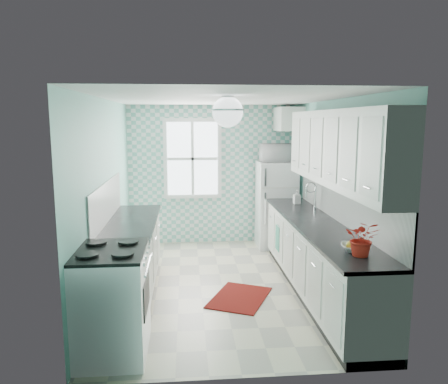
{
  "coord_description": "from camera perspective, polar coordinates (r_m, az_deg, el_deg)",
  "views": [
    {
      "loc": [
        -0.47,
        -5.67,
        2.22
      ],
      "look_at": [
        0.05,
        0.25,
        1.25
      ],
      "focal_mm": 35.0,
      "sensor_mm": 36.0,
      "label": 1
    }
  ],
  "objects": [
    {
      "name": "potted_plant",
      "position": [
        4.38,
        17.65,
        -5.79
      ],
      "size": [
        0.4,
        0.38,
        0.35
      ],
      "primitive_type": "imported",
      "rotation": [
        0.0,
        0.0,
        -0.4
      ],
      "color": "#A62619",
      "rests_on": "countertop_right"
    },
    {
      "name": "ceiling_light",
      "position": [
        4.9,
        0.49,
        10.47
      ],
      "size": [
        0.34,
        0.34,
        0.35
      ],
      "color": "silver",
      "rests_on": "ceiling"
    },
    {
      "name": "soap_bottle",
      "position": [
        6.9,
        9.5,
        -0.64
      ],
      "size": [
        0.11,
        0.11,
        0.22
      ],
      "primitive_type": "imported",
      "rotation": [
        0.0,
        0.0,
        0.1
      ],
      "color": "#8EAFBE",
      "rests_on": "countertop_right"
    },
    {
      "name": "stove",
      "position": [
        4.43,
        -14.52,
        -13.51
      ],
      "size": [
        0.67,
        0.84,
        1.01
      ],
      "rotation": [
        0.0,
        0.0,
        -0.04
      ],
      "color": "white",
      "rests_on": "floor"
    },
    {
      "name": "base_cabinets_right",
      "position": [
        5.81,
        12.09,
        -8.7
      ],
      "size": [
        0.6,
        3.6,
        0.9
      ],
      "primitive_type": "cube",
      "color": "white",
      "rests_on": "floor"
    },
    {
      "name": "base_cabinets_left",
      "position": [
        5.92,
        -12.0,
        -8.35
      ],
      "size": [
        0.6,
        2.15,
        0.9
      ],
      "primitive_type": "cube",
      "color": "white",
      "rests_on": "floor"
    },
    {
      "name": "sink",
      "position": [
        6.46,
        10.12,
        -2.41
      ],
      "size": [
        0.56,
        0.47,
        0.53
      ],
      "rotation": [
        0.0,
        0.0,
        0.0
      ],
      "color": "silver",
      "rests_on": "countertop_right"
    },
    {
      "name": "backsplash_left",
      "position": [
        5.78,
        -15.08,
        -1.27
      ],
      "size": [
        0.02,
        2.15,
        0.51
      ],
      "primitive_type": "cube",
      "color": "white",
      "rests_on": "wall_left"
    },
    {
      "name": "wall_back",
      "position": [
        7.96,
        -1.59,
        2.27
      ],
      "size": [
        3.0,
        0.02,
        2.5
      ],
      "primitive_type": "cube",
      "color": "#7CC7B8",
      "rests_on": "floor"
    },
    {
      "name": "fridge",
      "position": [
        7.77,
        6.82,
        -1.63
      ],
      "size": [
        0.66,
        0.66,
        1.52
      ],
      "rotation": [
        0.0,
        0.0,
        -0.04
      ],
      "color": "white",
      "rests_on": "floor"
    },
    {
      "name": "wall_right",
      "position": [
        6.09,
        14.04,
        -0.19
      ],
      "size": [
        0.02,
        4.4,
        2.5
      ],
      "primitive_type": "cube",
      "color": "#7CC7B8",
      "rests_on": "floor"
    },
    {
      "name": "upper_cabinet_fridge",
      "position": [
        7.71,
        8.38,
        9.4
      ],
      "size": [
        0.4,
        0.74,
        0.4
      ],
      "primitive_type": "cube",
      "color": "white",
      "rests_on": "wall_right"
    },
    {
      "name": "countertop_left",
      "position": [
        5.79,
        -12.01,
        -3.91
      ],
      "size": [
        0.63,
        2.15,
        0.04
      ],
      "primitive_type": "cube",
      "color": "black",
      "rests_on": "base_cabinets_left"
    },
    {
      "name": "floor",
      "position": [
        6.11,
        -0.27,
        -12.13
      ],
      "size": [
        3.0,
        4.4,
        0.02
      ],
      "primitive_type": "cube",
      "color": "beige",
      "rests_on": "ground"
    },
    {
      "name": "accent_wall",
      "position": [
        7.93,
        -1.58,
        2.25
      ],
      "size": [
        3.0,
        0.01,
        2.5
      ],
      "primitive_type": "cube",
      "color": "#70BDAD",
      "rests_on": "wall_back"
    },
    {
      "name": "wall_front",
      "position": [
        3.63,
        2.61,
        -6.28
      ],
      "size": [
        3.0,
        0.02,
        2.5
      ],
      "primitive_type": "cube",
      "color": "#7CC7B8",
      "rests_on": "floor"
    },
    {
      "name": "countertop_right",
      "position": [
        5.68,
        12.11,
        -4.19
      ],
      "size": [
        0.63,
        3.6,
        0.04
      ],
      "primitive_type": "cube",
      "color": "black",
      "rests_on": "base_cabinets_right"
    },
    {
      "name": "dish_towel",
      "position": [
        6.63,
        7.02,
        -6.01
      ],
      "size": [
        0.04,
        0.25,
        0.37
      ],
      "primitive_type": "cube",
      "rotation": [
        0.0,
        0.0,
        0.08
      ],
      "color": "#65AEAD",
      "rests_on": "base_cabinets_right"
    },
    {
      "name": "backsplash_right",
      "position": [
        5.72,
        15.1,
        -1.39
      ],
      "size": [
        0.02,
        3.6,
        0.51
      ],
      "primitive_type": "cube",
      "color": "white",
      "rests_on": "wall_right"
    },
    {
      "name": "upper_cabinets_right",
      "position": [
        5.39,
        14.61,
        5.56
      ],
      "size": [
        0.33,
        3.2,
        0.9
      ],
      "primitive_type": "cube",
      "color": "white",
      "rests_on": "wall_right"
    },
    {
      "name": "microwave",
      "position": [
        7.65,
        6.95,
        5.1
      ],
      "size": [
        0.58,
        0.4,
        0.31
      ],
      "primitive_type": "imported",
      "rotation": [
        0.0,
        0.0,
        3.19
      ],
      "color": "white",
      "rests_on": "fridge"
    },
    {
      "name": "ceiling",
      "position": [
        5.7,
        -0.29,
        12.18
      ],
      "size": [
        3.0,
        4.4,
        0.02
      ],
      "primitive_type": "cube",
      "color": "white",
      "rests_on": "wall_back"
    },
    {
      "name": "wall_left",
      "position": [
        5.85,
        -15.19,
        -0.61
      ],
      "size": [
        0.02,
        4.4,
        2.5
      ],
      "primitive_type": "cube",
      "color": "#7CC7B8",
      "rests_on": "floor"
    },
    {
      "name": "fruit_bowl",
      "position": [
        4.56,
        16.82,
        -7.0
      ],
      "size": [
        0.35,
        0.35,
        0.07
      ],
      "primitive_type": "imported",
      "rotation": [
        0.0,
        0.0,
        -0.26
      ],
      "color": "white",
      "rests_on": "countertop_right"
    },
    {
      "name": "window",
      "position": [
        7.86,
        -4.13,
        4.36
      ],
      "size": [
        1.04,
        0.05,
        1.44
      ],
      "color": "white",
      "rests_on": "wall_back"
    },
    {
      "name": "rug",
      "position": [
        5.7,
        2.05,
        -13.6
      ],
      "size": [
        0.94,
        1.07,
        0.01
      ],
      "primitive_type": "cube",
      "rotation": [
        0.0,
        0.0,
        -0.43
      ],
      "color": "#7E1300",
      "rests_on": "floor"
    }
  ]
}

